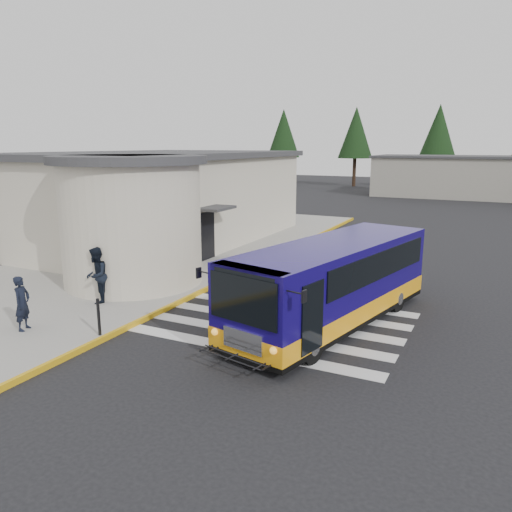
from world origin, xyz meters
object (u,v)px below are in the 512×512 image
at_px(pedestrian_b, 96,275).
at_px(bollard, 99,317).
at_px(pedestrian_a, 22,303).
at_px(transit_bus, 332,286).

height_order(pedestrian_b, bollard, pedestrian_b).
xyz_separation_m(pedestrian_a, pedestrian_b, (0.07, 2.86, 0.15)).
bearing_deg(pedestrian_a, transit_bus, -75.02).
height_order(transit_bus, bollard, transit_bus).
height_order(pedestrian_a, bollard, pedestrian_a).
bearing_deg(pedestrian_b, transit_bus, 72.24).
bearing_deg(transit_bus, pedestrian_b, -153.64).
bearing_deg(bollard, transit_bus, 37.00).
distance_m(pedestrian_a, bollard, 2.34).
xyz_separation_m(pedestrian_a, bollard, (2.24, 0.63, -0.26)).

